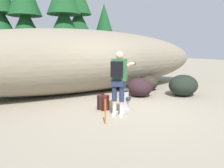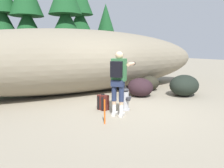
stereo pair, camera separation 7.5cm
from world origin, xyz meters
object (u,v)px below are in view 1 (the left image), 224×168
boulder_small (148,83)px  fire_hydrant (125,99)px  utility_worker (119,76)px  spare_backpack (103,103)px  boulder_mid (140,87)px  survey_stake (105,112)px  boulder_large (183,85)px

boulder_small → fire_hydrant: bearing=-143.1°
utility_worker → spare_backpack: utility_worker is taller
boulder_mid → boulder_small: 1.33m
utility_worker → boulder_mid: 2.64m
utility_worker → boulder_mid: (1.99, 1.57, -0.74)m
boulder_mid → boulder_small: (1.09, 0.76, -0.03)m
boulder_small → survey_stake: (-3.71, -2.68, -0.01)m
fire_hydrant → boulder_mid: 1.94m
boulder_large → boulder_mid: 1.68m
utility_worker → boulder_large: 3.63m
fire_hydrant → boulder_large: (3.01, 0.43, 0.08)m
boulder_mid → boulder_small: boulder_mid is taller
boulder_mid → boulder_small: size_ratio=1.08×
spare_backpack → survey_stake: size_ratio=0.78×
boulder_large → boulder_small: size_ratio=1.40×
boulder_large → survey_stake: size_ratio=2.12×
survey_stake → boulder_large: bearing=15.6°
utility_worker → survey_stake: size_ratio=2.84×
fire_hydrant → spare_backpack: 0.66m
fire_hydrant → boulder_small: size_ratio=0.77×
fire_hydrant → spare_backpack: bearing=145.9°
boulder_mid → boulder_small: bearing=34.7°
utility_worker → survey_stake: (-0.63, -0.36, -0.78)m
fire_hydrant → utility_worker: 0.97m
fire_hydrant → boulder_large: bearing=8.1°
fire_hydrant → utility_worker: bearing=-142.5°
survey_stake → fire_hydrant: bearing=33.1°
fire_hydrant → boulder_small: (2.61, 1.96, -0.01)m
boulder_large → boulder_small: 1.58m
utility_worker → boulder_small: (3.08, 2.32, -0.77)m
fire_hydrant → survey_stake: 1.32m
fire_hydrant → utility_worker: (-0.47, -0.36, 0.76)m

